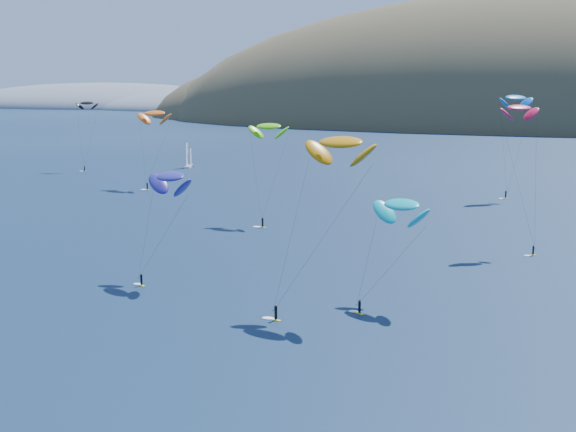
{
  "coord_description": "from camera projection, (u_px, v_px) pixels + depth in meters",
  "views": [
    {
      "loc": [
        35.5,
        -36.91,
        30.3
      ],
      "look_at": [
        -7.15,
        80.0,
        9.0
      ],
      "focal_mm": 50.0,
      "sensor_mm": 36.0,
      "label": 1
    }
  ],
  "objects": [
    {
      "name": "kitesurfer_5",
      "position": [
        401.0,
        205.0,
        108.56
      ],
      "size": [
        10.3,
        12.87,
        16.15
      ],
      "rotation": [
        0.0,
        0.0,
        -0.59
      ],
      "color": "yellow",
      "rests_on": "ground"
    },
    {
      "name": "kitesurfer_4",
      "position": [
        516.0,
        98.0,
        204.12
      ],
      "size": [
        10.11,
        10.13,
        28.36
      ],
      "rotation": [
        0.0,
        0.0,
        0.79
      ],
      "color": "yellow",
      "rests_on": "ground"
    },
    {
      "name": "headland",
      "position": [
        126.0,
        110.0,
        896.81
      ],
      "size": [
        460.0,
        250.0,
        60.0
      ],
      "color": "slate",
      "rests_on": "ground"
    },
    {
      "name": "kitesurfer_2",
      "position": [
        341.0,
        142.0,
        104.54
      ],
      "size": [
        12.07,
        13.22,
        25.01
      ],
      "rotation": [
        0.0,
        0.0,
        -0.31
      ],
      "color": "yellow",
      "rests_on": "ground"
    },
    {
      "name": "kitesurfer_12",
      "position": [
        87.0,
        103.0,
        267.74
      ],
      "size": [
        7.74,
        8.17,
        24.37
      ],
      "rotation": [
        0.0,
        0.0,
        0.43
      ],
      "color": "yellow",
      "rests_on": "ground"
    },
    {
      "name": "sailboat",
      "position": [
        188.0,
        165.0,
        277.64
      ],
      "size": [
        8.14,
        7.13,
        9.75
      ],
      "rotation": [
        0.0,
        0.0,
        0.27
      ],
      "color": "silver",
      "rests_on": "ground"
    },
    {
      "name": "kitesurfer_9",
      "position": [
        519.0,
        108.0,
        142.0
      ],
      "size": [
        8.48,
        10.16,
        27.37
      ],
      "rotation": [
        0.0,
        0.0,
        0.69
      ],
      "color": "yellow",
      "rests_on": "ground"
    },
    {
      "name": "kitesurfer_1",
      "position": [
        155.0,
        113.0,
        225.53
      ],
      "size": [
        11.14,
        11.18,
        23.76
      ],
      "rotation": [
        0.0,
        0.0,
        -0.14
      ],
      "color": "yellow",
      "rests_on": "ground"
    },
    {
      "name": "kitesurfer_10",
      "position": [
        170.0,
        176.0,
        121.27
      ],
      "size": [
        10.42,
        10.79,
        18.42
      ],
      "rotation": [
        0.0,
        0.0,
        -0.5
      ],
      "color": "yellow",
      "rests_on": "ground"
    },
    {
      "name": "kitesurfer_3",
      "position": [
        269.0,
        126.0,
        170.31
      ],
      "size": [
        9.05,
        10.8,
        22.86
      ],
      "rotation": [
        0.0,
        0.0,
        -0.08
      ],
      "color": "yellow",
      "rests_on": "ground"
    }
  ]
}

